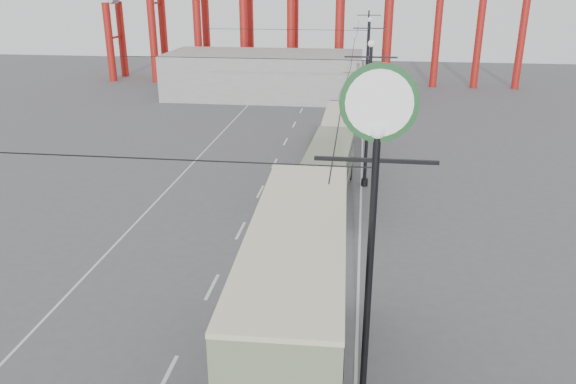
# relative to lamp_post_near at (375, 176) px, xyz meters

# --- Properties ---
(ground) EXTENTS (160.00, 160.00, 0.00)m
(ground) POSITION_rel_lamp_post_near_xyz_m (-5.60, 3.00, -7.86)
(ground) COLOR #545457
(ground) RESTS_ON ground
(road_markings) EXTENTS (12.52, 120.00, 0.01)m
(road_markings) POSITION_rel_lamp_post_near_xyz_m (-6.46, 22.70, -7.86)
(road_markings) COLOR silver
(road_markings) RESTS_ON ground
(lamp_post_near) EXTENTS (3.20, 0.44, 10.80)m
(lamp_post_near) POSITION_rel_lamp_post_near_xyz_m (0.00, 0.00, 0.00)
(lamp_post_near) COLOR black
(lamp_post_near) RESTS_ON ground
(lamp_post_mid) EXTENTS (3.20, 0.44, 9.32)m
(lamp_post_mid) POSITION_rel_lamp_post_near_xyz_m (0.00, 21.00, -3.18)
(lamp_post_mid) COLOR black
(lamp_post_mid) RESTS_ON ground
(lamp_post_far) EXTENTS (3.20, 0.44, 9.32)m
(lamp_post_far) POSITION_rel_lamp_post_near_xyz_m (0.00, 43.00, -3.18)
(lamp_post_far) COLOR black
(lamp_post_far) RESTS_ON ground
(lamp_post_distant) EXTENTS (3.20, 0.44, 9.32)m
(lamp_post_distant) POSITION_rel_lamp_post_near_xyz_m (0.00, 65.00, -3.18)
(lamp_post_distant) COLOR black
(lamp_post_distant) RESTS_ON ground
(fairground_shed) EXTENTS (22.00, 10.00, 5.00)m
(fairground_shed) POSITION_rel_lamp_post_near_xyz_m (-11.60, 50.00, -5.36)
(fairground_shed) COLOR gray
(fairground_shed) RESTS_ON ground
(double_decker_bus) EXTENTS (3.14, 11.23, 5.99)m
(double_decker_bus) POSITION_rel_lamp_post_near_xyz_m (-2.12, 0.86, -4.51)
(double_decker_bus) COLOR #323C20
(double_decker_bus) RESTS_ON ground
(single_decker_green) EXTENTS (2.98, 11.04, 3.09)m
(single_decker_green) POSITION_rel_lamp_post_near_xyz_m (-2.27, 18.83, -6.12)
(single_decker_green) COLOR gray
(single_decker_green) RESTS_ON ground
(single_decker_cream) EXTENTS (2.38, 9.30, 2.89)m
(single_decker_cream) POSITION_rel_lamp_post_near_xyz_m (-2.12, 29.52, -6.23)
(single_decker_cream) COLOR beige
(single_decker_cream) RESTS_ON ground
(pedestrian) EXTENTS (0.82, 0.66, 1.98)m
(pedestrian) POSITION_rel_lamp_post_near_xyz_m (-4.64, 13.60, -6.87)
(pedestrian) COLOR black
(pedestrian) RESTS_ON ground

